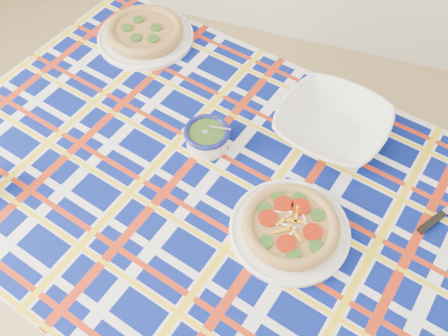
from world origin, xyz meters
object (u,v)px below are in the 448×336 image
(pesto_bowl, at_px, (207,136))
(serving_bowl, at_px, (332,125))
(dining_table, at_px, (231,211))
(main_focaccia_plate, at_px, (291,226))

(pesto_bowl, relative_size, serving_bowl, 0.42)
(dining_table, height_order, serving_bowl, serving_bowl)
(dining_table, relative_size, pesto_bowl, 14.55)
(dining_table, bearing_deg, serving_bowl, 70.04)
(dining_table, distance_m, pesto_bowl, 0.21)
(dining_table, relative_size, serving_bowl, 6.13)
(pesto_bowl, height_order, serving_bowl, pesto_bowl)
(main_focaccia_plate, height_order, serving_bowl, serving_bowl)
(dining_table, xyz_separation_m, serving_bowl, (0.20, 0.28, 0.12))
(dining_table, bearing_deg, pesto_bowl, 145.20)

